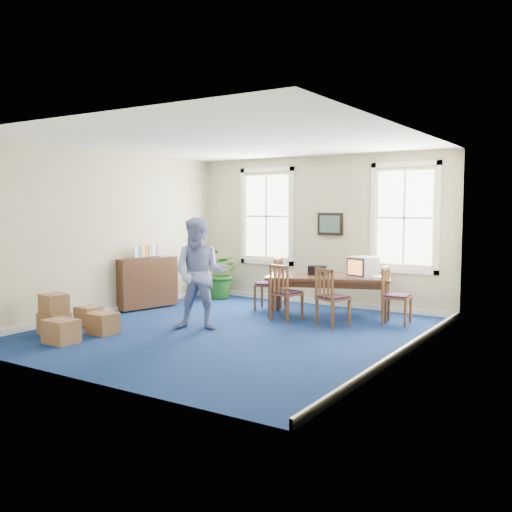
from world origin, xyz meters
The scene contains 25 objects.
floor centered at (0.00, 0.00, 0.00)m, with size 6.50×6.50×0.00m, color navy.
ceiling centered at (0.00, 0.00, 3.20)m, with size 6.50×6.50×0.00m, color white.
wall_back centered at (0.00, 3.25, 1.60)m, with size 6.50×6.50×0.00m, color #BDB28D.
wall_front centered at (0.00, -3.25, 1.60)m, with size 6.50×6.50×0.00m, color #BDB28D.
wall_left centered at (-3.00, 0.00, 1.60)m, with size 6.50×6.50×0.00m, color #BDB28D.
wall_right centered at (3.00, 0.00, 1.60)m, with size 6.50×6.50×0.00m, color #BDB28D.
baseboard_back centered at (0.00, 3.22, 0.06)m, with size 6.00×0.04×0.12m, color white.
baseboard_left centered at (-2.97, 0.00, 0.06)m, with size 0.04×6.50×0.12m, color white.
baseboard_right centered at (2.97, 0.00, 0.06)m, with size 0.04×6.50×0.12m, color white.
window_left centered at (-1.30, 3.23, 1.90)m, with size 1.40×0.12×2.20m, color white, non-canonical shape.
window_right centered at (1.90, 3.23, 1.90)m, with size 1.40×0.12×2.20m, color white, non-canonical shape.
wall_picture centered at (0.30, 3.20, 1.75)m, with size 0.58×0.06×0.48m, color black, non-canonical shape.
conference_table centered at (0.80, 2.10, 0.39)m, with size 2.31×1.05×0.79m, color #472919, non-canonical shape.
crt_tv centered at (1.48, 2.15, 0.99)m, with size 0.44×0.48×0.40m, color #B7B7BC, non-canonical shape.
game_console centered at (1.80, 2.10, 0.82)m, with size 0.17×0.21×0.05m, color white.
equipment_bag centered at (0.53, 2.15, 0.88)m, with size 0.35×0.23×0.18m, color black.
chair_near_left centered at (0.32, 1.31, 0.53)m, with size 0.47×0.47×1.06m, color brown, non-canonical shape.
chair_near_right centered at (1.27, 1.31, 0.52)m, with size 0.47×0.47×1.04m, color brown, non-canonical shape.
chair_end_left centered at (-0.57, 2.10, 0.54)m, with size 0.48×0.48×1.07m, color brown, non-canonical shape.
chair_end_right centered at (2.16, 2.10, 0.52)m, with size 0.46×0.46×1.03m, color brown, non-canonical shape.
man centered at (-0.54, -0.19, 0.97)m, with size 0.95×0.73×1.94m, color #8292CB.
credenza centered at (-2.75, 0.82, 0.52)m, with size 0.38×1.31×1.03m, color #472919.
brochure_rack centered at (-2.73, 0.82, 1.17)m, with size 0.11×0.63×0.28m, color #99999E, non-canonical shape.
potted_plant centered at (-2.23, 2.66, 0.61)m, with size 1.10×0.96×1.22m, color #1B5717.
cardboard_boxes centered at (-2.19, -1.69, 0.35)m, with size 1.24×1.24×0.71m, color #946640, non-canonical shape.
Camera 1 is at (5.53, -7.84, 2.13)m, focal length 40.00 mm.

